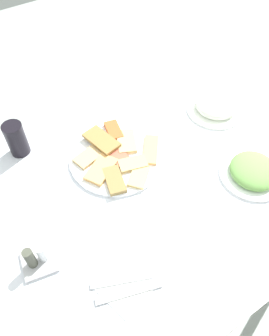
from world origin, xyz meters
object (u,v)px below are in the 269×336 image
Objects in this scene: pide_platter at (117,157)px; salad_plate_rice at (215,107)px; salad_plate_greens at (253,171)px; paper_napkin at (125,287)px; soda_can at (16,139)px; dining_table at (146,199)px; spoon at (129,292)px; condiment_caddy at (37,259)px; fork at (122,280)px.

salad_plate_rice reaches higher than pide_platter.
salad_plate_greens is 1.87× the size of paper_napkin.
dining_table is at bearing 128.71° from soda_can.
paper_napkin is (0.23, 0.24, 0.09)m from dining_table.
spoon is at bearing 10.39° from salad_plate_greens.
pide_platter is 2.70× the size of soda_can.
pide_platter is 3.12× the size of condiment_caddy.
salad_plate_greens is at bearing -152.19° from spoon.
condiment_caddy is at bearing -48.97° from paper_napkin.
dining_table is at bearing 19.23° from salad_plate_rice.
paper_napkin is (0.54, 0.08, -0.02)m from salad_plate_greens.
paper_napkin is 0.02m from fork.
fork is 0.23m from condiment_caddy.
dining_table is at bearing -26.98° from salad_plate_greens.
pide_platter is at bearing -118.40° from paper_napkin.
soda_can is at bearing -104.78° from condiment_caddy.
salad_plate_rice is (-0.44, 0.00, 0.01)m from pide_platter.
salad_plate_greens is (-0.33, 0.30, 0.01)m from pide_platter.
spoon is (0.23, 0.26, 0.09)m from dining_table.
fork is (0.00, -0.02, 0.00)m from paper_napkin.
fork and spoon have the same top height.
salad_plate_rice is at bearing -149.41° from paper_napkin.
paper_napkin reaches higher than dining_table.
spoon is (0.54, 0.10, -0.01)m from salad_plate_greens.
soda_can reaches higher than condiment_caddy.
pide_platter is at bearing 140.94° from soda_can.
salad_plate_greens is 0.55m from paper_napkin.
paper_napkin is at bearing 61.60° from pide_platter.
spoon is (0.65, 0.40, -0.01)m from salad_plate_rice.
salad_plate_rice reaches higher than fork.
soda_can is 0.69× the size of spoon.
pide_platter is (0.03, -0.15, 0.10)m from dining_table.
salad_plate_rice is at bearing 179.88° from pide_platter.
paper_napkin is 1.12× the size of condiment_caddy.
salad_plate_rice is 0.75m from paper_napkin.
fork is (0.21, 0.37, -0.01)m from pide_platter.
soda_can is at bearing -62.08° from fork.
paper_napkin is at bearing 8.53° from salad_plate_greens.
paper_napkin is at bearing 131.03° from condiment_caddy.
condiment_caddy is (0.81, 0.20, 0.01)m from salad_plate_rice.
pide_platter is at bearing -79.92° from dining_table.
pide_platter is 1.54× the size of salad_plate_rice.
condiment_caddy is at bearing 28.53° from pide_platter.
dining_table is 0.18m from pide_platter.
dining_table is at bearing -113.87° from fork.
salad_plate_rice reaches higher than salad_plate_greens.
soda_can is (0.70, -0.21, 0.04)m from salad_plate_rice.
soda_can reaches higher than pide_platter.
condiment_caddy reaches higher than salad_plate_rice.
paper_napkin is (0.21, 0.38, -0.01)m from pide_platter.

